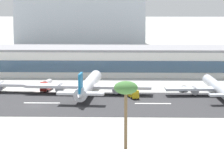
{
  "coord_description": "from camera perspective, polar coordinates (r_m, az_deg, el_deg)",
  "views": [
    {
      "loc": [
        29.89,
        -176.64,
        36.26
      ],
      "look_at": [
        24.41,
        25.04,
        6.88
      ],
      "focal_mm": 89.64,
      "sensor_mm": 36.0,
      "label": 1
    }
  ],
  "objects": [
    {
      "name": "terminal_building",
      "position": [
        253.33,
        -1.57,
        1.44
      ],
      "size": [
        185.3,
        26.6,
        12.12
      ],
      "color": "silver",
      "rests_on": "ground_plane"
    },
    {
      "name": "airliner_blue_tail_gate_1",
      "position": [
        200.84,
        -2.45,
        -1.15
      ],
      "size": [
        45.86,
        50.5,
        10.54
      ],
      "rotation": [
        0.0,
        0.0,
        1.51
      ],
      "color": "silver",
      "rests_on": "ground_plane"
    },
    {
      "name": "runway_strip",
      "position": [
        187.96,
        -7.63,
        -2.9
      ],
      "size": [
        800.0,
        41.42,
        0.08
      ],
      "primitive_type": "cube",
      "color": "#2D2D30",
      "rests_on": "ground_plane"
    },
    {
      "name": "runway_centreline_dash_4",
      "position": [
        187.71,
        -7.17,
        -2.89
      ],
      "size": [
        12.0,
        1.2,
        0.01
      ],
      "primitive_type": "cube",
      "color": "white",
      "rests_on": "runway_strip"
    },
    {
      "name": "ground_plane",
      "position": [
        182.78,
        -7.9,
        -3.24
      ],
      "size": [
        1400.0,
        1400.0,
        0.0
      ],
      "primitive_type": "plane",
      "color": "#A8A8A3"
    },
    {
      "name": "distant_hotel_block",
      "position": [
        398.96,
        -3.19,
        6.28
      ],
      "size": [
        90.97,
        28.88,
        44.74
      ],
      "primitive_type": "cube",
      "color": "#A8B2BC",
      "rests_on": "ground_plane"
    },
    {
      "name": "airliner_black_tail_gate_2",
      "position": [
        201.91,
        10.8,
        -1.38
      ],
      "size": [
        37.91,
        43.28,
        9.03
      ],
      "rotation": [
        0.0,
        0.0,
        1.62
      ],
      "color": "silver",
      "rests_on": "ground_plane"
    },
    {
      "name": "service_fuel_truck_0",
      "position": [
        211.21,
        -6.69,
        -1.1
      ],
      "size": [
        3.98,
        8.81,
        3.95
      ],
      "rotation": [
        0.0,
        0.0,
        4.55
      ],
      "color": "#B2231E",
      "rests_on": "ground_plane"
    },
    {
      "name": "service_baggage_tug_1",
      "position": [
        208.97,
        7.31,
        -1.48
      ],
      "size": [
        3.35,
        3.44,
        2.2
      ],
      "rotation": [
        0.0,
        0.0,
        3.97
      ],
      "color": "#2D3338",
      "rests_on": "ground_plane"
    },
    {
      "name": "service_box_truck_2",
      "position": [
        194.47,
        2.18,
        -1.93
      ],
      "size": [
        4.14,
        6.45,
        3.25
      ],
      "rotation": [
        0.0,
        0.0,
        5.03
      ],
      "color": "gold",
      "rests_on": "ground_plane"
    },
    {
      "name": "palm_tree_2",
      "position": [
        128.95,
        1.42,
        -1.61
      ],
      "size": [
        5.54,
        5.54,
        16.21
      ],
      "color": "brown",
      "rests_on": "ground_plane"
    },
    {
      "name": "runway_centreline_dash_5",
      "position": [
        185.76,
        4.2,
        -2.97
      ],
      "size": [
        12.0,
        1.2,
        0.01
      ],
      "primitive_type": "cube",
      "color": "white",
      "rests_on": "runway_strip"
    }
  ]
}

